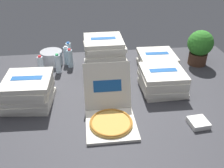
{
  "coord_description": "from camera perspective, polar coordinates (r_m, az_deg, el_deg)",
  "views": [
    {
      "loc": [
        -0.25,
        -1.87,
        1.35
      ],
      "look_at": [
        -0.03,
        0.1,
        0.14
      ],
      "focal_mm": 38.94,
      "sensor_mm": 36.0,
      "label": 1
    }
  ],
  "objects": [
    {
      "name": "ground_plane",
      "position": [
        2.33,
        0.9,
        -4.39
      ],
      "size": [
        3.2,
        2.4,
        0.02
      ],
      "primitive_type": "cube",
      "color": "#38383D"
    },
    {
      "name": "open_pizza_box",
      "position": [
        2.06,
        -0.48,
        -6.69
      ],
      "size": [
        0.42,
        0.59,
        0.41
      ],
      "color": "silver",
      "rests_on": "ground_plane"
    },
    {
      "name": "pizza_stack_center_far",
      "position": [
        2.94,
        10.5,
        5.42
      ],
      "size": [
        0.46,
        0.46,
        0.18
      ],
      "color": "silver",
      "rests_on": "ground_plane"
    },
    {
      "name": "pizza_stack_right_near",
      "position": [
        2.75,
        -1.83,
        6.64
      ],
      "size": [
        0.46,
        0.46,
        0.41
      ],
      "color": "silver",
      "rests_on": "ground_plane"
    },
    {
      "name": "pizza_stack_center_near",
      "position": [
        2.49,
        11.7,
        0.83
      ],
      "size": [
        0.44,
        0.44,
        0.23
      ],
      "color": "silver",
      "rests_on": "ground_plane"
    },
    {
      "name": "pizza_stack_left_far",
      "position": [
        2.36,
        -19.14,
        -1.56
      ],
      "size": [
        0.47,
        0.47,
        0.27
      ],
      "color": "silver",
      "rests_on": "ground_plane"
    },
    {
      "name": "ice_bucket",
      "position": [
        3.08,
        -13.95,
        6.06
      ],
      "size": [
        0.26,
        0.26,
        0.16
      ],
      "primitive_type": "cylinder",
      "color": "#B7BABF",
      "rests_on": "ground_plane"
    },
    {
      "name": "water_bottle_0",
      "position": [
        2.94,
        -9.82,
        5.95
      ],
      "size": [
        0.07,
        0.07,
        0.23
      ],
      "color": "silver",
      "rests_on": "ground_plane"
    },
    {
      "name": "water_bottle_1",
      "position": [
        2.84,
        -16.32,
        4.17
      ],
      "size": [
        0.07,
        0.07,
        0.23
      ],
      "color": "silver",
      "rests_on": "ground_plane"
    },
    {
      "name": "water_bottle_2",
      "position": [
        3.02,
        -10.64,
        6.57
      ],
      "size": [
        0.07,
        0.07,
        0.23
      ],
      "color": "silver",
      "rests_on": "ground_plane"
    },
    {
      "name": "water_bottle_3",
      "position": [
        2.84,
        -12.57,
        4.68
      ],
      "size": [
        0.07,
        0.07,
        0.23
      ],
      "color": "silver",
      "rests_on": "ground_plane"
    },
    {
      "name": "water_bottle_4",
      "position": [
        3.14,
        -10.11,
        7.61
      ],
      "size": [
        0.07,
        0.07,
        0.23
      ],
      "color": "silver",
      "rests_on": "ground_plane"
    },
    {
      "name": "potted_plant",
      "position": [
        3.1,
        19.92,
        8.34
      ],
      "size": [
        0.3,
        0.3,
        0.42
      ],
      "color": "#513323",
      "rests_on": "ground_plane"
    },
    {
      "name": "napkin_pile",
      "position": [
        2.17,
        19.62,
        -8.56
      ],
      "size": [
        0.16,
        0.16,
        0.05
      ],
      "primitive_type": "cube",
      "rotation": [
        0.0,
        0.0,
        0.09
      ],
      "color": "white",
      "rests_on": "ground_plane"
    }
  ]
}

